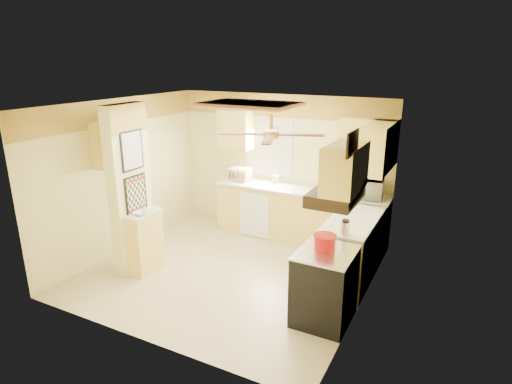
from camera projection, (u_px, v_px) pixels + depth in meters
The scene contains 34 objects.
floor at pixel (230, 271), 6.52m from camera, with size 4.00×4.00×0.00m, color tan.
ceiling at pixel (226, 104), 5.77m from camera, with size 4.00×4.00×0.00m, color white.
wall_back at pixel (282, 164), 7.75m from camera, with size 4.00×4.00×0.00m, color #ECDF90.
wall_front at pixel (137, 241), 4.53m from camera, with size 4.00×4.00×0.00m, color #ECDF90.
wall_left at pixel (123, 176), 7.01m from camera, with size 3.80×3.80×0.00m, color #ECDF90.
wall_right at pixel (368, 215), 5.27m from camera, with size 3.80×3.80×0.00m, color #ECDF90.
wallpaper_border at pixel (282, 106), 7.42m from camera, with size 4.00×0.02×0.40m, color #FCD84A.
partition_column at pixel (130, 190), 6.26m from camera, with size 0.20×0.70×2.50m, color #ECDF90.
partition_ledge at pixel (146, 243), 6.41m from camera, with size 0.25×0.55×0.90m, color #FFE268.
ledge_top at pixel (143, 213), 6.27m from camera, with size 0.28×0.58×0.04m, color white.
lower_cabinets_back at pixel (300, 215), 7.52m from camera, with size 3.00×0.60×0.90m, color #FFE268.
lower_cabinets_right at pixel (352, 251), 6.15m from camera, with size 0.60×1.40×0.90m, color #FFE268.
countertop_back at pixel (301, 190), 7.37m from camera, with size 3.04×0.64×0.04m, color white.
countertop_right at pixel (354, 220), 6.01m from camera, with size 0.64×1.44×0.04m, color white.
dishwasher_panel at pixel (254, 215), 7.59m from camera, with size 0.58×0.02×0.80m, color white.
window at pixel (269, 147), 7.76m from camera, with size 0.92×0.02×1.02m.
upper_cab_back_left at pixel (236, 129), 7.79m from camera, with size 0.60×0.35×0.70m, color #FFE268.
upper_cab_back_right at pixel (368, 141), 6.75m from camera, with size 0.90×0.35×0.70m, color #FFE268.
upper_cab_right at pixel (379, 148), 6.23m from camera, with size 0.35×1.00×0.70m, color #FFE268.
upper_cab_left_wall at pixel (117, 143), 6.54m from camera, with size 0.35×0.75×0.70m, color #FFE268.
upper_cab_over_stove at pixel (345, 168), 4.67m from camera, with size 0.35×0.76×0.52m, color #FFE268.
stove at pixel (325, 286), 5.19m from camera, with size 0.68×0.77×0.92m.
range_hood at pixel (336, 196), 4.81m from camera, with size 0.50×0.76×0.14m, color black.
poster_menu at pixel (132, 151), 6.03m from camera, with size 0.02×0.42×0.57m.
poster_nashville at pixel (136, 194), 6.23m from camera, with size 0.02×0.42×0.57m.
ceiling_light_panel at pixel (250, 105), 6.16m from camera, with size 1.35×0.95×0.06m.
ceiling_fan at pixel (271, 134), 4.80m from camera, with size 1.15×1.15×0.26m.
vent_grate at pixel (353, 143), 4.20m from camera, with size 0.02×0.40×0.25m, color black.
microwave at pixel (364, 188), 6.87m from camera, with size 0.58×0.39×0.32m, color white.
bowl at pixel (141, 213), 6.15m from camera, with size 0.19×0.19×0.05m, color white.
dutch_oven at pixel (325, 242), 5.08m from camera, with size 0.28×0.28×0.19m.
kettle at pixel (345, 228), 5.43m from camera, with size 0.14×0.14×0.21m.
dish_rack at pixel (240, 176), 7.88m from camera, with size 0.42×0.33×0.23m.
utensil_crock at pixel (275, 179), 7.70m from camera, with size 0.11×0.11×0.21m.
Camera 1 is at (3.03, -5.03, 3.11)m, focal length 30.00 mm.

